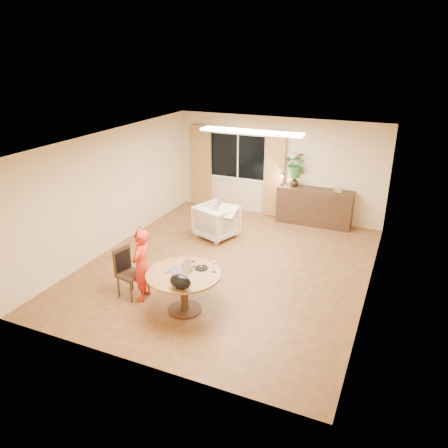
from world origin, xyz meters
name	(u,v)px	position (x,y,z in m)	size (l,w,h in m)	color
floor	(228,266)	(0.00, 0.00, 0.00)	(6.50, 6.50, 0.00)	brown
ceiling	(228,141)	(0.00, 0.00, 2.60)	(6.50, 6.50, 0.00)	white
wall_back	(278,168)	(0.00, 3.25, 1.30)	(5.50, 5.50, 0.00)	#D5B68A
wall_left	(113,190)	(-2.75, 0.00, 1.30)	(6.50, 6.50, 0.00)	#D5B68A
wall_right	(375,229)	(2.75, 0.00, 1.30)	(6.50, 6.50, 0.00)	#D5B68A
window	(238,157)	(-1.10, 3.23, 1.50)	(1.70, 0.03, 1.30)	white
curtain_left	(202,166)	(-2.15, 3.15, 1.15)	(0.55, 0.08, 2.25)	olive
curtain_right	(274,174)	(-0.05, 3.15, 1.15)	(0.55, 0.08, 2.25)	olive
ceiling_panel	(251,132)	(0.00, 1.20, 2.57)	(2.20, 0.35, 0.05)	white
dining_table	(184,281)	(-0.04, -1.79, 0.56)	(1.26, 1.26, 0.72)	brown
dining_chair	(130,273)	(-1.14, -1.75, 0.46)	(0.44, 0.40, 0.92)	black
child	(142,265)	(-0.90, -1.73, 0.66)	(0.32, 0.48, 1.33)	red
laptop	(178,265)	(-0.15, -1.77, 0.85)	(0.39, 0.26, 0.26)	#B7B7BC
tumbler	(193,264)	(-0.01, -1.51, 0.77)	(0.07, 0.07, 0.10)	white
wine_glass	(214,267)	(0.40, -1.54, 0.82)	(0.07, 0.07, 0.20)	white
pot_lid	(201,268)	(0.15, -1.52, 0.73)	(0.22, 0.22, 0.04)	white
handbag	(180,282)	(0.15, -2.24, 0.84)	(0.36, 0.21, 0.24)	black
armchair	(217,221)	(-0.84, 1.30, 0.39)	(0.84, 0.87, 0.79)	beige
throw	(227,208)	(-0.56, 1.21, 0.80)	(0.45, 0.55, 0.03)	beige
sideboard	(314,207)	(1.08, 3.01, 0.47)	(1.87, 0.46, 0.93)	black
vase	(294,182)	(0.52, 3.01, 1.06)	(0.24, 0.24, 0.25)	black
bouquet	(296,164)	(0.55, 3.01, 1.51)	(0.59, 0.51, 0.66)	#336425
book_stack	(338,190)	(1.63, 3.01, 0.97)	(0.18, 0.14, 0.08)	#92714A
desk_lamp	(282,179)	(0.22, 2.96, 1.09)	(0.13, 0.13, 0.32)	black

